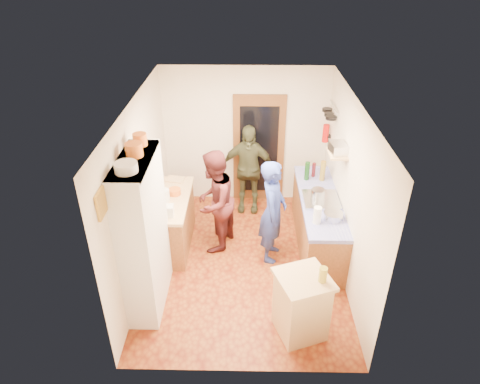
{
  "coord_description": "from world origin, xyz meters",
  "views": [
    {
      "loc": [
        0.04,
        -5.29,
        4.42
      ],
      "look_at": [
        -0.06,
        0.15,
        1.2
      ],
      "focal_mm": 32.0,
      "sensor_mm": 36.0,
      "label": 1
    }
  ],
  "objects_px": {
    "person_hob": "(275,213)",
    "person_back": "(248,169)",
    "right_counter_base": "(317,223)",
    "person_left": "(217,201)",
    "island_base": "(301,307)",
    "hutch_body": "(144,235)"
  },
  "relations": [
    {
      "from": "person_hob",
      "to": "person_back",
      "type": "distance_m",
      "value": 1.49
    },
    {
      "from": "hutch_body",
      "to": "person_back",
      "type": "xyz_separation_m",
      "value": [
        1.36,
        2.37,
        -0.25
      ]
    },
    {
      "from": "right_counter_base",
      "to": "person_back",
      "type": "xyz_separation_m",
      "value": [
        -1.14,
        1.07,
        0.43
      ]
    },
    {
      "from": "right_counter_base",
      "to": "person_hob",
      "type": "bearing_deg",
      "value": -154.08
    },
    {
      "from": "island_base",
      "to": "person_hob",
      "type": "distance_m",
      "value": 1.6
    },
    {
      "from": "person_left",
      "to": "person_back",
      "type": "distance_m",
      "value": 1.23
    },
    {
      "from": "right_counter_base",
      "to": "person_back",
      "type": "height_order",
      "value": "person_back"
    },
    {
      "from": "hutch_body",
      "to": "person_left",
      "type": "xyz_separation_m",
      "value": [
        0.87,
        1.25,
        -0.24
      ]
    },
    {
      "from": "person_hob",
      "to": "person_left",
      "type": "xyz_separation_m",
      "value": [
        -0.9,
        0.31,
        0.01
      ]
    },
    {
      "from": "island_base",
      "to": "person_left",
      "type": "height_order",
      "value": "person_left"
    },
    {
      "from": "person_hob",
      "to": "hutch_body",
      "type": "bearing_deg",
      "value": 127.21
    },
    {
      "from": "hutch_body",
      "to": "island_base",
      "type": "bearing_deg",
      "value": -15.69
    },
    {
      "from": "right_counter_base",
      "to": "person_left",
      "type": "height_order",
      "value": "person_left"
    },
    {
      "from": "island_base",
      "to": "person_left",
      "type": "xyz_separation_m",
      "value": [
        -1.17,
        1.82,
        0.43
      ]
    },
    {
      "from": "person_hob",
      "to": "person_back",
      "type": "height_order",
      "value": "person_hob"
    },
    {
      "from": "right_counter_base",
      "to": "island_base",
      "type": "relative_size",
      "value": 2.56
    },
    {
      "from": "island_base",
      "to": "person_back",
      "type": "bearing_deg",
      "value": 102.97
    },
    {
      "from": "person_back",
      "to": "island_base",
      "type": "bearing_deg",
      "value": -72.69
    },
    {
      "from": "right_counter_base",
      "to": "person_back",
      "type": "relative_size",
      "value": 1.3
    },
    {
      "from": "person_left",
      "to": "person_back",
      "type": "relative_size",
      "value": 1.02
    },
    {
      "from": "person_hob",
      "to": "person_left",
      "type": "relative_size",
      "value": 0.99
    },
    {
      "from": "hutch_body",
      "to": "island_base",
      "type": "height_order",
      "value": "hutch_body"
    }
  ]
}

